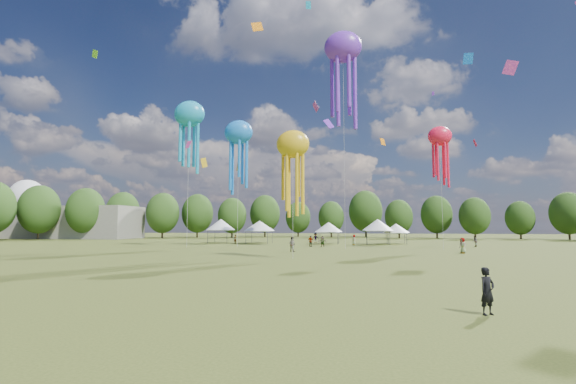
# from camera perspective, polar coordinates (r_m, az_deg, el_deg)

# --- Properties ---
(ground) EXTENTS (300.00, 300.00, 0.00)m
(ground) POSITION_cam_1_polar(r_m,az_deg,el_deg) (18.43, -0.34, -14.72)
(ground) COLOR #384416
(ground) RESTS_ON ground
(observer_main) EXTENTS (0.73, 0.67, 1.67)m
(observer_main) POSITION_cam_1_polar(r_m,az_deg,el_deg) (16.24, 26.65, -12.56)
(observer_main) COLOR black
(observer_main) RESTS_ON ground
(spectator_near) EXTENTS (1.10, 1.02, 1.82)m
(spectator_near) POSITION_cam_1_polar(r_m,az_deg,el_deg) (48.80, 0.60, -7.51)
(spectator_near) COLOR gray
(spectator_near) RESTS_ON ground
(spectators_far) EXTENTS (39.38, 25.06, 1.84)m
(spectators_far) POSITION_cam_1_polar(r_m,az_deg,el_deg) (63.88, 9.33, -6.87)
(spectators_far) COLOR gray
(spectators_far) RESTS_ON ground
(festival_tents) EXTENTS (36.74, 7.91, 4.44)m
(festival_tents) POSITION_cam_1_polar(r_m,az_deg,el_deg) (71.53, 2.64, -4.88)
(festival_tents) COLOR #47474C
(festival_tents) RESTS_ON ground
(show_kites) EXTENTS (40.23, 22.73, 30.85)m
(show_kites) POSITION_cam_1_polar(r_m,az_deg,el_deg) (58.00, -1.13, 11.23)
(show_kites) COLOR blue
(show_kites) RESTS_ON ground
(small_kites) EXTENTS (63.44, 66.38, 42.76)m
(small_kites) POSITION_cam_1_polar(r_m,az_deg,el_deg) (64.36, 6.83, 19.43)
(small_kites) COLOR blue
(small_kites) RESTS_ON ground
(treeline) EXTENTS (201.57, 95.24, 13.43)m
(treeline) POSITION_cam_1_polar(r_m,az_deg,el_deg) (80.76, 5.14, -2.45)
(treeline) COLOR #38281C
(treeline) RESTS_ON ground
(hangar) EXTENTS (40.00, 12.00, 8.00)m
(hangar) POSITION_cam_1_polar(r_m,az_deg,el_deg) (117.26, -29.79, -3.82)
(hangar) COLOR gray
(hangar) RESTS_ON ground
(radome) EXTENTS (9.00, 9.00, 16.00)m
(radome) POSITION_cam_1_polar(r_m,az_deg,el_deg) (132.58, -33.31, -1.12)
(radome) COLOR white
(radome) RESTS_ON ground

